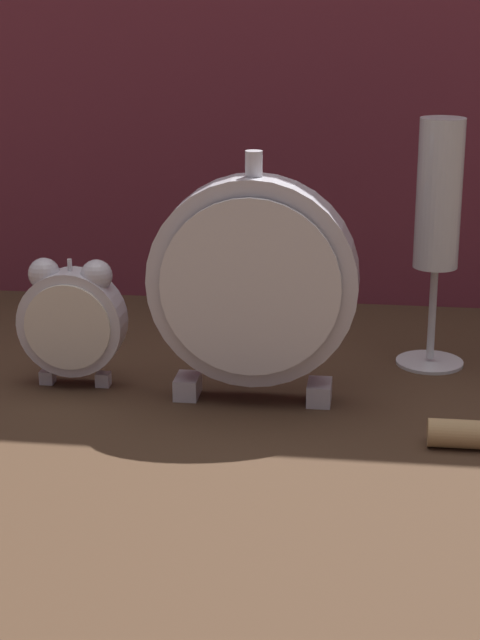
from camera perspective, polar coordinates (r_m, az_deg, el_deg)
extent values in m
plane|color=#422D1E|center=(0.89, -0.67, -4.75)|extent=(4.00, 4.00, 0.00)
cube|color=silver|center=(0.96, -10.23, -2.99)|extent=(0.01, 0.01, 0.01)
cube|color=silver|center=(0.95, -7.30, -3.16)|extent=(0.01, 0.01, 0.01)
cylinder|color=silver|center=(0.93, -8.92, -0.10)|extent=(0.09, 0.03, 0.09)
cylinder|color=silver|center=(0.92, -9.21, -0.41)|extent=(0.08, 0.00, 0.08)
sphere|color=silver|center=(0.93, -10.41, 2.44)|extent=(0.03, 0.03, 0.03)
sphere|color=silver|center=(0.92, -7.67, 2.36)|extent=(0.03, 0.03, 0.03)
cylinder|color=silver|center=(0.92, -9.06, 2.74)|extent=(0.00, 0.00, 0.02)
cube|color=silver|center=(0.91, -2.82, -3.54)|extent=(0.02, 0.03, 0.02)
cube|color=silver|center=(0.90, 4.25, -3.87)|extent=(0.02, 0.03, 0.02)
cylinder|color=silver|center=(0.88, 0.72, 2.12)|extent=(0.17, 0.04, 0.17)
cylinder|color=silver|center=(0.86, 0.55, 1.75)|extent=(0.15, 0.00, 0.15)
cylinder|color=silver|center=(0.86, 0.74, 8.36)|extent=(0.01, 0.01, 0.02)
cylinder|color=silver|center=(1.01, 10.08, -2.15)|extent=(0.06, 0.06, 0.01)
cylinder|color=silver|center=(0.99, 10.22, 0.38)|extent=(0.01, 0.01, 0.09)
cylinder|color=white|center=(0.97, 10.57, 6.63)|extent=(0.04, 0.04, 0.13)
cylinder|color=#DBC675|center=(0.97, 10.49, 5.28)|extent=(0.04, 0.04, 0.09)
cylinder|color=tan|center=(0.83, 11.42, -5.96)|extent=(0.04, 0.02, 0.02)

